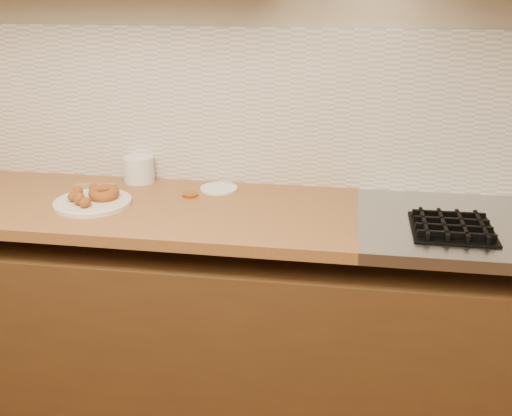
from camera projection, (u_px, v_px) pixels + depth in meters
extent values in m
cube|color=#BBAA8E|center=(232.00, 67.00, 2.26)|extent=(4.00, 0.02, 2.70)
cube|color=#4B2F16|center=(220.00, 331.00, 2.32)|extent=(3.60, 0.60, 0.77)
cube|color=#955E2C|center=(47.00, 203.00, 2.24)|extent=(2.30, 0.62, 0.04)
cube|color=beige|center=(231.00, 107.00, 2.30)|extent=(3.60, 0.02, 0.60)
cube|color=black|center=(452.00, 229.00, 1.94)|extent=(0.26, 0.26, 0.01)
cube|color=black|center=(424.00, 223.00, 1.95)|extent=(0.01, 0.24, 0.02)
cube|color=black|center=(457.00, 236.00, 1.85)|extent=(0.24, 0.01, 0.02)
cube|color=black|center=(443.00, 224.00, 1.94)|extent=(0.01, 0.24, 0.02)
cube|color=black|center=(454.00, 228.00, 1.91)|extent=(0.24, 0.01, 0.02)
cube|color=black|center=(462.00, 225.00, 1.93)|extent=(0.01, 0.24, 0.02)
cube|color=black|center=(451.00, 221.00, 1.96)|extent=(0.24, 0.01, 0.02)
cube|color=black|center=(481.00, 226.00, 1.92)|extent=(0.01, 0.24, 0.02)
cube|color=black|center=(448.00, 214.00, 2.02)|extent=(0.24, 0.01, 0.02)
cylinder|color=beige|center=(93.00, 202.00, 2.16)|extent=(0.28, 0.28, 0.02)
torus|color=brown|center=(104.00, 193.00, 2.17)|extent=(0.13, 0.13, 0.05)
ellipsoid|color=brown|center=(78.00, 191.00, 2.19)|extent=(0.05, 0.06, 0.04)
ellipsoid|color=brown|center=(73.00, 196.00, 2.14)|extent=(0.05, 0.06, 0.04)
ellipsoid|color=brown|center=(79.00, 199.00, 2.10)|extent=(0.06, 0.06, 0.05)
ellipsoid|color=brown|center=(85.00, 202.00, 2.08)|extent=(0.05, 0.06, 0.04)
ellipsoid|color=brown|center=(94.00, 189.00, 2.21)|extent=(0.06, 0.07, 0.04)
cylinder|color=silver|center=(139.00, 169.00, 2.39)|extent=(0.15, 0.15, 0.10)
cylinder|color=silver|center=(219.00, 189.00, 2.31)|extent=(0.15, 0.15, 0.01)
cylinder|color=#B26D20|center=(190.00, 195.00, 2.24)|extent=(0.08, 0.08, 0.01)
cube|color=olive|center=(95.00, 186.00, 2.34)|extent=(0.16, 0.05, 0.01)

